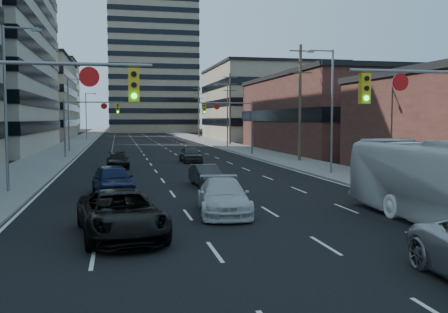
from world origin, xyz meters
TOP-DOWN VIEW (x-y plane):
  - road_surface at (0.00, 130.00)m, footprint 18.00×300.00m
  - sidewalk_left at (-11.50, 130.00)m, footprint 5.00×300.00m
  - sidewalk_right at (11.50, 130.00)m, footprint 5.00×300.00m
  - office_left_far at (-24.00, 100.00)m, footprint 20.00×30.00m
  - storefront_right_mid at (24.00, 50.00)m, footprint 20.00×30.00m
  - office_right_far at (25.00, 88.00)m, footprint 22.00×28.00m
  - apartment_tower at (6.00, 150.00)m, footprint 26.00×26.00m
  - bg_block_left at (-28.00, 140.00)m, footprint 24.00×24.00m
  - bg_block_right at (32.00, 130.00)m, footprint 22.00×22.00m
  - signal_near_left at (-7.45, 8.00)m, footprint 6.59×0.33m
  - signal_near_right at (7.45, 8.00)m, footprint 6.59×0.33m
  - signal_far_left at (-7.68, 45.00)m, footprint 6.09×0.33m
  - signal_far_right at (7.68, 45.00)m, footprint 6.09×0.33m
  - utility_pole_block at (12.20, 36.00)m, footprint 2.20×0.28m
  - utility_pole_midblock at (12.20, 66.00)m, footprint 2.20×0.28m
  - utility_pole_distant at (12.20, 96.00)m, footprint 2.20×0.28m
  - streetlight_left_near at (-10.34, 20.00)m, footprint 2.03×0.22m
  - streetlight_left_mid at (-10.34, 55.00)m, footprint 2.03×0.22m
  - streetlight_left_far at (-10.34, 90.00)m, footprint 2.03×0.22m
  - streetlight_right_near at (10.34, 25.00)m, footprint 2.03×0.22m
  - streetlight_right_far at (10.34, 60.00)m, footprint 2.03×0.22m
  - black_pickup at (-4.58, 8.62)m, footprint 3.37×6.02m
  - white_van at (-0.27, 11.97)m, footprint 2.64×5.30m
  - sedan_blue at (-4.94, 18.21)m, footprint 2.51×5.03m
  - sedan_grey_center at (0.56, 20.76)m, footprint 1.72×4.06m
  - sedan_black_far at (-4.68, 33.01)m, footprint 1.93×4.44m
  - sedan_grey_right at (2.00, 37.57)m, footprint 1.86×4.37m

SIDE VIEW (x-z plane):
  - road_surface at x=0.00m, z-range 0.00..0.02m
  - sidewalk_left at x=-11.50m, z-range 0.00..0.15m
  - sidewalk_right at x=11.50m, z-range 0.00..0.15m
  - sedan_black_far at x=-4.68m, z-range 0.00..1.27m
  - sedan_grey_center at x=0.56m, z-range 0.00..1.30m
  - sedan_grey_right at x=2.00m, z-range 0.00..1.47m
  - white_van at x=-0.27m, z-range 0.00..1.48m
  - black_pickup at x=-4.58m, z-range 0.00..1.59m
  - sedan_blue at x=-4.94m, z-range 0.00..1.65m
  - signal_far_left at x=-7.68m, z-range 1.30..7.30m
  - signal_far_right at x=7.68m, z-range 1.30..7.30m
  - signal_near_left at x=-7.45m, z-range 1.33..7.33m
  - signal_near_right at x=7.45m, z-range 1.33..7.33m
  - storefront_right_mid at x=24.00m, z-range 0.00..9.00m
  - streetlight_left_near at x=-10.34m, z-range 0.55..9.55m
  - streetlight_left_mid at x=-10.34m, z-range 0.55..9.55m
  - streetlight_left_far at x=-10.34m, z-range 0.55..9.55m
  - streetlight_right_near at x=10.34m, z-range 0.55..9.55m
  - streetlight_right_far at x=10.34m, z-range 0.55..9.55m
  - utility_pole_block at x=12.20m, z-range 0.28..11.28m
  - utility_pole_midblock at x=12.20m, z-range 0.28..11.28m
  - utility_pole_distant at x=12.20m, z-range 0.28..11.28m
  - bg_block_right at x=32.00m, z-range 0.00..12.00m
  - office_right_far at x=25.00m, z-range 0.00..14.00m
  - office_left_far at x=-24.00m, z-range 0.00..16.00m
  - bg_block_left at x=-28.00m, z-range 0.00..20.00m
  - apartment_tower at x=6.00m, z-range 0.00..58.00m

